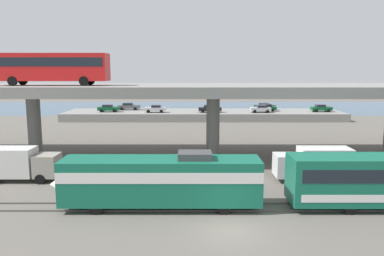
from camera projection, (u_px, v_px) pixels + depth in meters
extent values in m
plane|color=#605B54|center=(229.00, 231.00, 23.59)|extent=(260.00, 260.00, 0.00)
cube|color=#59544C|center=(224.00, 211.00, 26.76)|extent=(110.00, 0.12, 0.12)
cube|color=#59544C|center=(222.00, 203.00, 28.30)|extent=(110.00, 0.12, 0.12)
cube|color=#14664C|center=(160.00, 180.00, 27.20)|extent=(14.33, 3.00, 3.20)
cube|color=white|center=(160.00, 173.00, 27.11)|extent=(14.33, 3.04, 0.77)
cone|color=white|center=(61.00, 185.00, 27.22)|extent=(1.95, 2.85, 2.85)
cube|color=black|center=(81.00, 168.00, 27.04)|extent=(1.95, 2.70, 1.02)
cube|color=#3F3F42|center=(193.00, 155.00, 26.93)|extent=(2.40, 1.80, 0.50)
cylinder|color=black|center=(94.00, 208.00, 26.10)|extent=(0.96, 0.18, 0.96)
cylinder|color=black|center=(103.00, 195.00, 28.76)|extent=(0.96, 0.18, 0.96)
cylinder|color=black|center=(223.00, 208.00, 26.13)|extent=(0.96, 0.18, 0.96)
cylinder|color=black|center=(220.00, 195.00, 28.80)|extent=(0.96, 0.18, 0.96)
cylinder|color=black|center=(349.00, 208.00, 26.17)|extent=(0.92, 0.18, 0.92)
cylinder|color=black|center=(334.00, 195.00, 28.84)|extent=(0.92, 0.18, 0.92)
cube|color=gray|center=(212.00, 90.00, 42.16)|extent=(96.00, 12.83, 1.12)
cylinder|color=gray|center=(33.00, 127.00, 42.72)|extent=(1.50, 1.50, 7.23)
cylinder|color=gray|center=(211.00, 126.00, 42.80)|extent=(1.50, 1.50, 7.23)
cube|color=red|center=(50.00, 67.00, 39.96)|extent=(12.00, 2.55, 2.90)
cube|color=black|center=(50.00, 62.00, 39.88)|extent=(11.52, 2.59, 0.93)
cube|color=black|center=(106.00, 64.00, 39.92)|extent=(0.08, 2.30, 1.74)
cylinder|color=black|center=(88.00, 80.00, 41.39)|extent=(1.00, 0.26, 1.00)
cylinder|color=black|center=(82.00, 81.00, 38.99)|extent=(1.00, 0.26, 1.00)
cylinder|color=black|center=(21.00, 81.00, 41.36)|extent=(1.00, 0.26, 1.00)
cylinder|color=black|center=(11.00, 81.00, 38.97)|extent=(1.00, 0.26, 1.00)
cube|color=silver|center=(284.00, 165.00, 34.10)|extent=(2.00, 2.30, 2.00)
cube|color=silver|center=(323.00, 162.00, 34.07)|extent=(4.60, 2.30, 2.60)
cylinder|color=black|center=(290.00, 179.00, 33.17)|extent=(0.88, 0.28, 0.88)
cylinder|color=black|center=(284.00, 172.00, 35.33)|extent=(0.88, 0.28, 0.88)
cylinder|color=black|center=(338.00, 179.00, 33.19)|extent=(0.88, 0.28, 0.88)
cylinder|color=black|center=(329.00, 172.00, 35.35)|extent=(0.88, 0.28, 0.88)
cube|color=#9E998C|center=(46.00, 165.00, 34.02)|extent=(2.00, 2.30, 2.00)
cube|color=silver|center=(7.00, 162.00, 33.96)|extent=(4.60, 2.30, 2.60)
cylinder|color=black|center=(48.00, 173.00, 35.25)|extent=(0.88, 0.28, 0.88)
cylinder|color=black|center=(38.00, 179.00, 33.09)|extent=(0.88, 0.28, 0.88)
cylinder|color=black|center=(3.00, 173.00, 35.23)|extent=(0.88, 0.28, 0.88)
cube|color=gray|center=(202.00, 115.00, 77.82)|extent=(56.55, 11.29, 1.55)
cube|color=black|center=(263.00, 107.00, 80.07)|extent=(4.38, 1.78, 0.70)
cube|color=#1E232B|center=(262.00, 104.00, 79.98)|extent=(1.93, 1.57, 0.48)
cylinder|color=black|center=(269.00, 108.00, 80.97)|extent=(0.64, 0.20, 0.64)
cylinder|color=black|center=(270.00, 109.00, 79.29)|extent=(0.64, 0.20, 0.64)
cylinder|color=black|center=(256.00, 108.00, 80.96)|extent=(0.64, 0.20, 0.64)
cylinder|color=black|center=(257.00, 109.00, 79.28)|extent=(0.64, 0.20, 0.64)
cube|color=black|center=(208.00, 109.00, 75.43)|extent=(4.58, 1.82, 0.70)
cube|color=#1E232B|center=(207.00, 106.00, 75.34)|extent=(2.02, 1.60, 0.48)
cylinder|color=black|center=(215.00, 110.00, 76.34)|extent=(0.64, 0.20, 0.64)
cylinder|color=black|center=(216.00, 111.00, 74.64)|extent=(0.64, 0.20, 0.64)
cylinder|color=black|center=(201.00, 110.00, 76.33)|extent=(0.64, 0.20, 0.64)
cylinder|color=black|center=(202.00, 111.00, 74.63)|extent=(0.64, 0.20, 0.64)
cube|color=#0C4C26|center=(107.00, 109.00, 76.15)|extent=(4.21, 1.76, 0.70)
cube|color=#1E232B|center=(106.00, 106.00, 76.06)|extent=(1.85, 1.55, 0.48)
cylinder|color=black|center=(114.00, 110.00, 77.04)|extent=(0.64, 0.20, 0.64)
cylinder|color=black|center=(113.00, 111.00, 75.39)|extent=(0.64, 0.20, 0.64)
cylinder|color=black|center=(102.00, 110.00, 77.03)|extent=(0.64, 0.20, 0.64)
cylinder|color=black|center=(100.00, 111.00, 75.38)|extent=(0.64, 0.20, 0.64)
cube|color=#0C4C26|center=(320.00, 108.00, 76.50)|extent=(4.09, 1.73, 0.70)
cube|color=#1E232B|center=(319.00, 106.00, 76.41)|extent=(1.80, 1.52, 0.48)
cylinder|color=black|center=(324.00, 110.00, 77.37)|extent=(0.64, 0.20, 0.64)
cylinder|color=black|center=(327.00, 111.00, 75.75)|extent=(0.64, 0.20, 0.64)
cylinder|color=black|center=(312.00, 110.00, 77.36)|extent=(0.64, 0.20, 0.64)
cylinder|color=black|center=(315.00, 111.00, 75.74)|extent=(0.64, 0.20, 0.64)
cube|color=#B7B7BC|center=(154.00, 109.00, 75.19)|extent=(4.18, 1.73, 0.70)
cube|color=#1E232B|center=(155.00, 106.00, 75.10)|extent=(1.84, 1.52, 0.48)
cylinder|color=black|center=(147.00, 111.00, 74.43)|extent=(0.64, 0.20, 0.64)
cylinder|color=black|center=(148.00, 110.00, 76.06)|extent=(0.64, 0.20, 0.64)
cylinder|color=black|center=(160.00, 111.00, 74.44)|extent=(0.64, 0.20, 0.64)
cylinder|color=black|center=(160.00, 110.00, 76.07)|extent=(0.64, 0.20, 0.64)
cube|color=#515459|center=(128.00, 107.00, 80.08)|extent=(4.58, 1.83, 0.70)
cube|color=#1E232B|center=(126.00, 104.00, 79.98)|extent=(2.02, 1.61, 0.48)
cylinder|color=black|center=(135.00, 108.00, 81.00)|extent=(0.64, 0.20, 0.64)
cylinder|color=black|center=(134.00, 109.00, 79.27)|extent=(0.64, 0.20, 0.64)
cylinder|color=black|center=(122.00, 108.00, 80.99)|extent=(0.64, 0.20, 0.64)
cylinder|color=black|center=(120.00, 109.00, 79.26)|extent=(0.64, 0.20, 0.64)
cube|color=#B7B7BC|center=(259.00, 109.00, 75.05)|extent=(4.02, 1.75, 0.70)
cube|color=#1E232B|center=(260.00, 106.00, 74.96)|extent=(1.77, 1.54, 0.48)
cylinder|color=black|center=(253.00, 111.00, 74.28)|extent=(0.64, 0.20, 0.64)
cylinder|color=black|center=(252.00, 111.00, 75.92)|extent=(0.64, 0.20, 0.64)
cylinder|color=black|center=(266.00, 111.00, 74.29)|extent=(0.64, 0.20, 0.64)
cylinder|color=black|center=(264.00, 111.00, 75.93)|extent=(0.64, 0.20, 0.64)
cube|color=#0C4C26|center=(264.00, 108.00, 77.48)|extent=(4.35, 1.79, 0.70)
cube|color=#1E232B|center=(265.00, 105.00, 77.39)|extent=(1.91, 1.58, 0.48)
cylinder|color=black|center=(258.00, 110.00, 76.68)|extent=(0.64, 0.20, 0.64)
cylinder|color=black|center=(257.00, 109.00, 78.37)|extent=(0.64, 0.20, 0.64)
cylinder|color=black|center=(271.00, 110.00, 76.69)|extent=(0.64, 0.20, 0.64)
cylinder|color=black|center=(269.00, 109.00, 78.38)|extent=(0.64, 0.20, 0.64)
cube|color=#385B7A|center=(199.00, 108.00, 100.66)|extent=(140.00, 36.00, 0.01)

